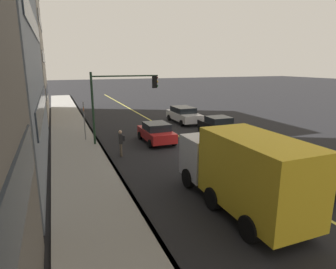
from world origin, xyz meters
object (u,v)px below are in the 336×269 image
at_px(car_black, 219,126).
at_px(truck_yellow, 243,170).
at_px(street_sign_post, 84,118).
at_px(car_red, 156,132).
at_px(traffic_light_mast, 121,94).
at_px(car_white, 184,114).
at_px(pedestrian_with_backpack, 121,141).

height_order(car_black, truck_yellow, truck_yellow).
height_order(car_black, street_sign_post, street_sign_post).
distance_m(car_red, street_sign_post, 5.43).
relative_size(car_black, car_red, 0.97).
bearing_deg(truck_yellow, traffic_light_mast, 10.70).
height_order(car_white, car_red, car_white).
bearing_deg(car_red, traffic_light_mast, 72.53).
height_order(car_red, traffic_light_mast, traffic_light_mast).
height_order(truck_yellow, traffic_light_mast, traffic_light_mast).
relative_size(car_red, truck_yellow, 0.59).
distance_m(truck_yellow, traffic_light_mast, 11.86).
xyz_separation_m(car_white, car_black, (-5.75, -0.48, -0.05)).
height_order(car_white, truck_yellow, truck_yellow).
relative_size(truck_yellow, traffic_light_mast, 1.29).
height_order(pedestrian_with_backpack, traffic_light_mast, traffic_light_mast).
bearing_deg(traffic_light_mast, pedestrian_with_backpack, 165.88).
bearing_deg(car_black, traffic_light_mast, 86.76).
bearing_deg(truck_yellow, car_black, -27.42).
relative_size(car_white, traffic_light_mast, 0.91).
xyz_separation_m(car_black, street_sign_post, (1.86, 10.39, 1.00)).
bearing_deg(car_black, pedestrian_with_backpack, 106.49).
bearing_deg(car_white, car_red, 140.30).
height_order(car_red, pedestrian_with_backpack, pedestrian_with_backpack).
bearing_deg(car_black, car_red, 93.18).
height_order(car_black, traffic_light_mast, traffic_light_mast).
distance_m(car_white, car_black, 5.77).
xyz_separation_m(car_black, truck_yellow, (-11.05, 5.73, 0.89)).
height_order(car_red, truck_yellow, truck_yellow).
bearing_deg(street_sign_post, car_red, -113.96).
distance_m(car_white, car_red, 7.88).
xyz_separation_m(traffic_light_mast, street_sign_post, (1.41, 2.48, -1.83)).
relative_size(truck_yellow, pedestrian_with_backpack, 4.00).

